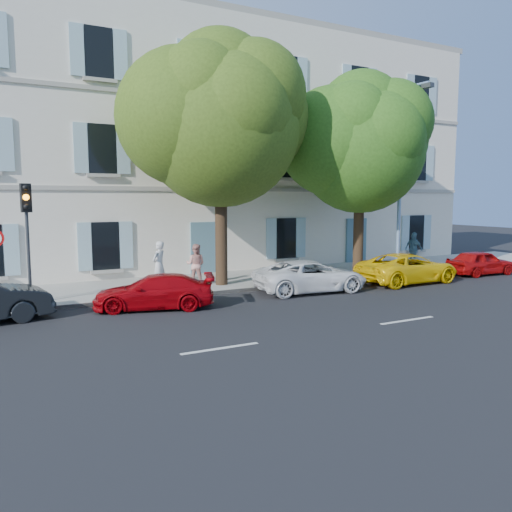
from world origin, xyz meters
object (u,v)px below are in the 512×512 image
tree_right (360,150)px  pedestrian_a (159,265)px  car_white_coupe (311,276)px  pedestrian_c (414,249)px  car_red_hatchback (480,262)px  pedestrian_b (196,264)px  car_red_coupe (154,292)px  tree_left (220,128)px  car_yellow_supercar (408,268)px  street_lamp (403,169)px  traffic_light (27,217)px

tree_right → pedestrian_a: size_ratio=4.82×
car_white_coupe → pedestrian_c: pedestrian_c is taller
car_red_hatchback → pedestrian_b: bearing=79.8°
car_white_coupe → car_red_hatchback: bearing=-84.8°
car_red_coupe → tree_left: (3.44, 2.42, 5.72)m
tree_left → pedestrian_b: (-0.92, 0.47, -5.32)m
car_red_hatchback → pedestrian_a: (-14.60, 2.86, 0.46)m
car_yellow_supercar → car_red_hatchback: bearing=-90.4°
car_yellow_supercar → pedestrian_c: (3.31, 2.98, 0.38)m
tree_left → tree_right: tree_left is taller
car_yellow_supercar → pedestrian_c: bearing=-49.4°
car_red_hatchback → pedestrian_b: (-13.09, 2.89, 0.38)m
street_lamp → tree_right: bearing=158.1°
car_red_hatchback → tree_right: bearing=71.2°
car_red_coupe → pedestrian_b: (2.53, 2.89, 0.40)m
tree_right → pedestrian_c: 6.36m
street_lamp → pedestrian_b: bearing=171.0°
car_red_coupe → car_white_coupe: 6.18m
car_red_coupe → pedestrian_b: pedestrian_b is taller
car_red_hatchback → traffic_light: (-19.19, 1.89, 2.39)m
tree_left → traffic_light: 7.77m
car_red_coupe → car_yellow_supercar: bearing=107.4°
tree_left → street_lamp: size_ratio=1.14×
car_white_coupe → pedestrian_a: size_ratio=2.45×
car_red_coupe → pedestrian_c: bearing=119.3°
car_red_hatchback → pedestrian_a: size_ratio=1.91×
tree_right → street_lamp: bearing=-21.9°
car_red_hatchback → tree_right: tree_right is taller
car_white_coupe → tree_right: 6.73m
car_red_coupe → pedestrian_c: size_ratio=2.25×
tree_left → pedestrian_b: bearing=152.7°
car_red_coupe → street_lamp: (11.92, 1.40, 4.31)m
tree_left → pedestrian_b: size_ratio=5.86×
tree_right → pedestrian_c: bearing=10.3°
car_red_coupe → pedestrian_a: 3.08m
traffic_light → pedestrian_c: bearing=3.2°
car_yellow_supercar → pedestrian_b: bearing=69.2°
car_red_coupe → car_red_hatchback: bearing=107.8°
tree_right → car_yellow_supercar: bearing=-68.1°
tree_left → pedestrian_b: 5.42m
car_yellow_supercar → pedestrian_a: 10.38m
car_white_coupe → pedestrian_c: size_ratio=2.56×
car_white_coupe → car_red_coupe: bearing=97.1°
tree_right → pedestrian_b: 8.96m
car_white_coupe → traffic_light: (-9.75, 1.78, 2.36)m
car_white_coupe → pedestrian_b: size_ratio=2.71×
pedestrian_b → pedestrian_c: pedestrian_c is taller
car_white_coupe → tree_left: (-2.74, 2.30, 5.67)m
car_yellow_supercar → pedestrian_a: size_ratio=2.54×
car_red_coupe → car_red_hatchback: 15.62m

